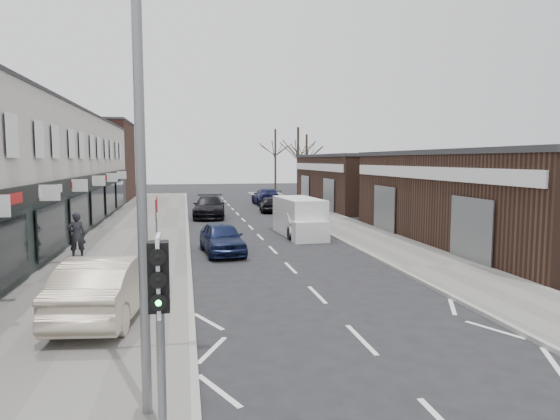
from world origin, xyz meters
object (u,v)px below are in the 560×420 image
parked_car_right_c (266,197)px  street_lamp (152,135)px  white_van (300,218)px  sedan_on_pavement (107,286)px  parked_car_left_b (209,207)px  parked_car_right_b (270,204)px  traffic_light (159,294)px  parked_car_right_a (297,222)px  parked_car_left_a (222,238)px  warning_sign (157,210)px  pedestrian (77,235)px

parked_car_right_c → street_lamp: bearing=77.0°
white_van → parked_car_right_c: size_ratio=1.03×
sedan_on_pavement → parked_car_left_b: sedan_on_pavement is taller
sedan_on_pavement → parked_car_right_b: 27.74m
traffic_light → parked_car_right_a: traffic_light is taller
parked_car_left_a → parked_car_right_c: parked_car_right_c is taller
warning_sign → street_lamp: bearing=-87.2°
pedestrian → parked_car_right_a: bearing=-163.5°
traffic_light → white_van: traffic_light is taller
parked_car_left_a → parked_car_right_a: parked_car_left_a is taller
parked_car_right_c → warning_sign: bearing=70.0°
white_van → parked_car_left_b: 10.69m
parked_car_left_a → pedestrian: bearing=179.2°
pedestrian → parked_car_left_a: pedestrian is taller
traffic_light → sedan_on_pavement: 6.95m
parked_car_left_b → parked_car_right_a: (4.49, -9.37, -0.09)m
white_van → parked_car_right_b: bearing=83.8°
white_van → parked_car_right_a: bearing=101.6°
warning_sign → parked_car_right_b: size_ratio=0.71×
street_lamp → parked_car_right_c: bearing=78.2°
parked_car_right_b → parked_car_right_a: bearing=93.0°
street_lamp → parked_car_right_b: bearing=77.1°
traffic_light → parked_car_left_a: 15.76m
sedan_on_pavement → parked_car_right_c: (9.60, 32.89, -0.16)m
sedan_on_pavement → pedestrian: 8.79m
parked_car_right_a → parked_car_right_c: size_ratio=0.81×
parked_car_left_a → street_lamp: bearing=-104.0°
street_lamp → parked_car_left_a: size_ratio=1.90×
traffic_light → warning_sign: bearing=93.1°
sedan_on_pavement → parked_car_left_b: (3.80, 23.28, -0.14)m
sedan_on_pavement → parked_car_left_a: 9.70m
white_van → parked_car_right_a: white_van is taller
traffic_light → sedan_on_pavement: size_ratio=0.63×
warning_sign → parked_car_right_c: 26.92m
street_lamp → white_van: size_ratio=1.45×
traffic_light → parked_car_left_b: size_ratio=0.56×
white_van → parked_car_right_a: 0.41m
pedestrian → parked_car_left_b: size_ratio=0.35×
traffic_light → parked_car_left_b: (2.11, 29.86, -1.62)m
traffic_light → parked_car_right_c: (7.90, 39.47, -1.64)m
white_van → warning_sign: bearing=-144.6°
pedestrian → parked_car_right_a: pedestrian is taller
street_lamp → warning_sign: (-0.63, 12.80, -2.42)m
street_lamp → parked_car_left_b: 28.98m
traffic_light → street_lamp: 2.52m
warning_sign → pedestrian: bearing=163.3°
pedestrian → parked_car_right_b: (11.22, 17.86, -0.44)m
white_van → sedan_on_pavement: white_van is taller
parked_car_right_a → parked_car_right_b: 12.40m
white_van → sedan_on_pavement: size_ratio=1.11×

